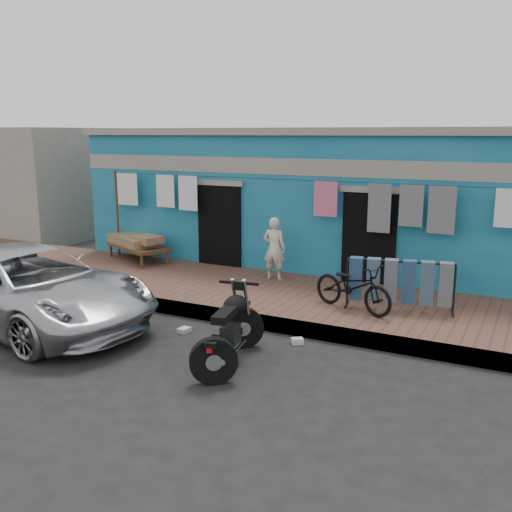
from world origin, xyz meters
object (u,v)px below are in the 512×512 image
Objects in this scene: car at (27,286)px; bicycle at (353,281)px; seated_person at (274,248)px; jeans_rack at (400,284)px; motorcycle at (229,328)px; charpoy at (138,248)px.

car is 5.57m from bicycle.
car is at bearing 50.07° from seated_person.
seated_person is at bearing 162.06° from jeans_rack.
bicycle is 0.88× the size of motorcycle.
charpoy is 6.59m from jeans_rack.
motorcycle is at bearing -39.74° from charpoy.
car is 2.43× the size of charpoy.
charpoy is (-5.80, 1.47, -0.20)m from bicycle.
charpoy is (-0.87, 4.05, -0.14)m from car.
bicycle reaches higher than charpoy.
jeans_rack reaches higher than charpoy.
seated_person is at bearing 78.52° from bicycle.
jeans_rack reaches higher than motorcycle.
car is 4.15m from charpoy.
bicycle is at bearing 143.97° from seated_person.
seated_person is 0.68× the size of jeans_rack.
seated_person is (2.82, 3.91, 0.21)m from car.
car is at bearing 169.45° from motorcycle.
charpoy is at bearing 96.24° from bicycle.
car reaches higher than bicycle.
bicycle is 0.78× the size of charpoy.
jeans_rack is (2.82, -0.91, -0.20)m from seated_person.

